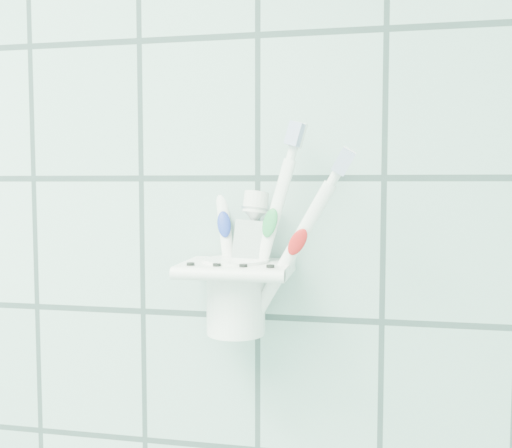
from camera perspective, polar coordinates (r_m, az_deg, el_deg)
holder_bracket at (r=0.59m, az=-1.90°, el=-4.59°), size 0.11×0.10×0.03m
cup at (r=0.60m, az=-2.03°, el=-6.85°), size 0.07×0.07×0.08m
toothbrush_pink at (r=0.60m, az=-2.07°, el=-0.01°), size 0.05×0.06×0.21m
toothbrush_blue at (r=0.60m, az=-1.22°, el=0.35°), size 0.07×0.02×0.22m
toothbrush_orange at (r=0.59m, az=-0.62°, el=-0.15°), size 0.10×0.04×0.20m
toothpaste_tube at (r=0.59m, az=-1.38°, el=-2.44°), size 0.05×0.04×0.15m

